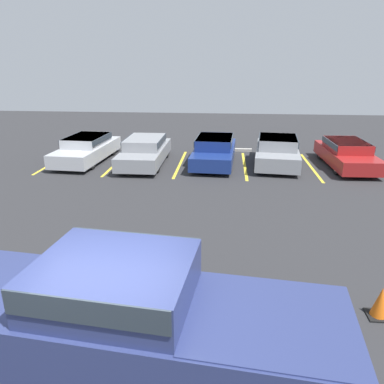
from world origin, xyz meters
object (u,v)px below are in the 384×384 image
Objects in this scene: pickup_truck at (138,318)px; wheel_stop_curb at (233,150)px; traffic_cone at (380,303)px; parked_sedan_c at (214,150)px; parked_sedan_d at (277,150)px; parked_sedan_b at (145,150)px; parked_sedan_a at (87,148)px; parked_sedan_e at (346,153)px.

wheel_stop_curb is at bearing 89.91° from pickup_truck.
pickup_truck is at bearing -158.70° from traffic_cone.
pickup_truck is 3.22× the size of wheel_stop_curb.
parked_sedan_c is 2.85m from parked_sedan_d.
parked_sedan_b is at bearing 107.63° from pickup_truck.
pickup_truck is at bearing -0.21° from parked_sedan_c.
traffic_cone is (3.45, -10.75, -0.37)m from parked_sedan_c.
parked_sedan_a is 8.87m from parked_sedan_d.
traffic_cone is at bearing -14.85° from parked_sedan_e.
pickup_truck reaches higher than wheel_stop_curb.
wheel_stop_curb is at bearing -119.44° from parked_sedan_e.
pickup_truck is at bearing 11.34° from parked_sedan_b.
pickup_truck is 4.51m from traffic_cone.
traffic_cone is (6.62, -10.38, -0.37)m from parked_sedan_b.
parked_sedan_d is (2.85, 0.03, 0.01)m from parked_sedan_c.
parked_sedan_a is 11.92m from parked_sedan_e.
parked_sedan_e is (9.08, 0.39, -0.03)m from parked_sedan_b.
parked_sedan_d is (8.87, 0.10, 0.04)m from parked_sedan_a.
pickup_truck is 12.26m from parked_sedan_b.
parked_sedan_d reaches higher than parked_sedan_a.
traffic_cone is at bearing 45.16° from parked_sedan_a.
parked_sedan_b reaches higher than wheel_stop_curb.
parked_sedan_a is 6.02m from parked_sedan_c.
parked_sedan_a is 1.03× the size of parked_sedan_b.
parked_sedan_c reaches higher than traffic_cone.
pickup_truck is 1.45× the size of parked_sedan_d.
parked_sedan_a reaches higher than parked_sedan_e.
parked_sedan_b is 5.08m from wheel_stop_curb.
traffic_cone is (4.16, 1.62, -0.63)m from pickup_truck.
pickup_truck is 1.38× the size of parked_sedan_c.
parked_sedan_a is 1.07× the size of parked_sedan_d.
parked_sedan_c reaches higher than parked_sedan_b.
parked_sedan_c is at bearing 107.80° from traffic_cone.
pickup_truck reaches higher than parked_sedan_b.
parked_sedan_e is at bearing 93.30° from parked_sedan_c.
wheel_stop_curb is (-2.55, 13.37, -0.22)m from traffic_cone.
parked_sedan_a is 2.86m from parked_sedan_b.
traffic_cone is at bearing -79.20° from wheel_stop_curb.
parked_sedan_e reaches higher than traffic_cone.
parked_sedan_e is 2.31× the size of wheel_stop_curb.
parked_sedan_c is at bearing -83.40° from parked_sedan_d.
wheel_stop_curb is at bearing 125.96° from parked_sedan_b.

